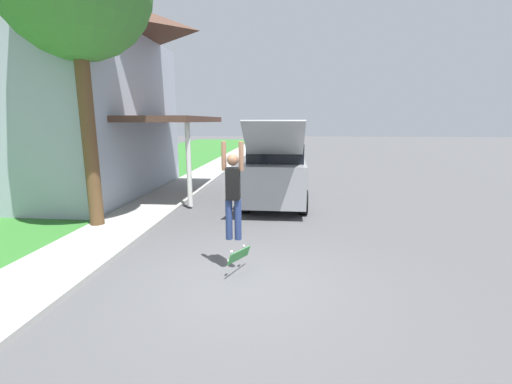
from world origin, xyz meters
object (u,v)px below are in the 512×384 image
at_px(car_down_street, 273,153).
at_px(skateboarder, 233,190).
at_px(suv_parked, 277,170).
at_px(skateboard, 239,255).

bearing_deg(car_down_street, skateboarder, -89.59).
bearing_deg(car_down_street, suv_parked, -86.63).
relative_size(suv_parked, skateboard, 7.59).
bearing_deg(suv_parked, skateboarder, -95.96).
bearing_deg(skateboard, skateboarder, 129.93).
distance_m(suv_parked, car_down_street, 12.29).
xyz_separation_m(suv_parked, skateboarder, (-0.59, -5.67, 0.42)).
xyz_separation_m(skateboarder, skateboard, (0.12, -0.14, -1.19)).
xyz_separation_m(car_down_street, skateboarder, (0.13, -17.93, 0.92)).
xyz_separation_m(suv_parked, car_down_street, (-0.72, 12.26, -0.50)).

